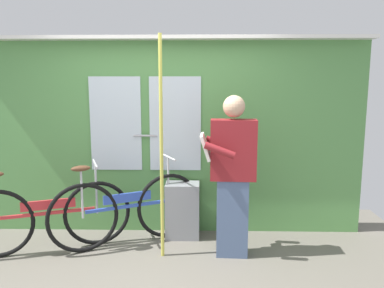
{
  "coord_description": "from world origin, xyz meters",
  "views": [
    {
      "loc": [
        0.45,
        -3.43,
        1.82
      ],
      "look_at": [
        0.36,
        0.67,
        1.14
      ],
      "focal_mm": 36.04,
      "sensor_mm": 36.0,
      "label": 1
    }
  ],
  "objects": [
    {
      "name": "ground_plane",
      "position": [
        0.0,
        0.0,
        -0.02
      ],
      "size": [
        5.73,
        3.8,
        0.04
      ],
      "primitive_type": "cube",
      "color": "#666056"
    },
    {
      "name": "bicycle_near_door",
      "position": [
        -0.37,
        0.66,
        0.4
      ],
      "size": [
        1.57,
        0.83,
        0.97
      ],
      "rotation": [
        0.0,
        0.0,
        0.46
      ],
      "color": "black",
      "rests_on": "ground_plane"
    },
    {
      "name": "trash_bin_by_wall",
      "position": [
        0.24,
        0.88,
        0.32
      ],
      "size": [
        0.39,
        0.28,
        0.65
      ],
      "primitive_type": "cube",
      "color": "gray",
      "rests_on": "ground_plane"
    },
    {
      "name": "train_door_wall",
      "position": [
        -0.01,
        1.09,
        1.21
      ],
      "size": [
        4.73,
        0.28,
        2.31
      ],
      "color": "#56934C",
      "rests_on": "ground_plane"
    },
    {
      "name": "passenger_reading_newspaper",
      "position": [
        0.77,
        0.41,
        0.89
      ],
      "size": [
        0.58,
        0.5,
        1.68
      ],
      "rotation": [
        0.0,
        0.0,
        3.1
      ],
      "color": "slate",
      "rests_on": "ground_plane"
    },
    {
      "name": "handrail_pole",
      "position": [
        0.05,
        0.37,
        1.13
      ],
      "size": [
        0.04,
        0.04,
        2.27
      ],
      "primitive_type": "cylinder",
      "color": "#C6C14C",
      "rests_on": "ground_plane"
    },
    {
      "name": "bicycle_leaning_behind",
      "position": [
        -1.17,
        0.46,
        0.39
      ],
      "size": [
        1.64,
        0.71,
        0.94
      ],
      "rotation": [
        0.0,
        0.0,
        0.36
      ],
      "color": "black",
      "rests_on": "ground_plane"
    }
  ]
}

